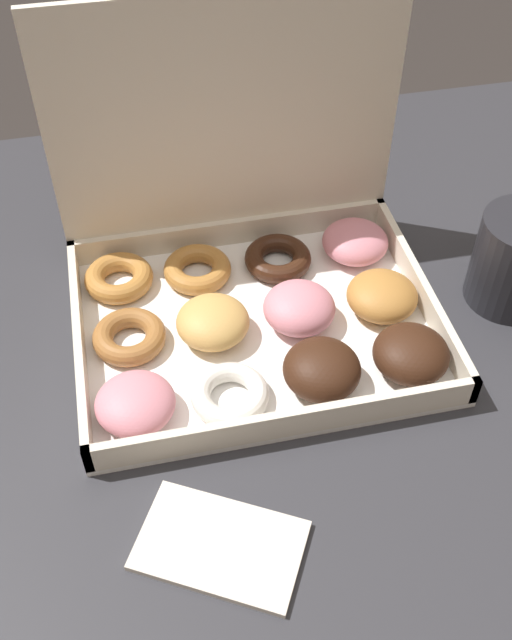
% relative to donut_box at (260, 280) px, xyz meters
% --- Properties ---
extents(dining_table, '(1.05, 1.02, 0.75)m').
position_rel_donut_box_xyz_m(dining_table, '(0.00, -0.12, -0.14)').
color(dining_table, '#2D2D33').
rests_on(dining_table, ground_plane).
extents(donut_box, '(0.36, 0.28, 0.29)m').
position_rel_donut_box_xyz_m(donut_box, '(0.00, 0.00, 0.00)').
color(donut_box, white).
rests_on(donut_box, dining_table).
extents(paper_napkin, '(0.15, 0.13, 0.01)m').
position_rel_donut_box_xyz_m(paper_napkin, '(-0.09, -0.25, -0.04)').
color(paper_napkin, silver).
rests_on(paper_napkin, dining_table).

